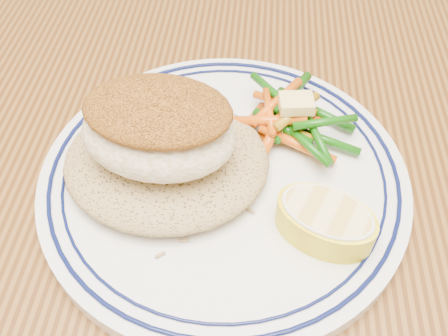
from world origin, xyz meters
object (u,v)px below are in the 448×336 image
Objects in this scene: plate at (224,177)px; lemon_wedge at (325,220)px; fish_fillet at (158,128)px; dining_table at (198,263)px; vegetable_pile at (288,120)px; rice_pilaf at (166,157)px.

lemon_wedge reaches higher than plate.
fish_fillet is (-0.04, -0.01, 0.05)m from plate.
vegetable_pile is at bearing 41.18° from dining_table.
fish_fillet reaches higher than dining_table.
dining_table is 10.19× the size of rice_pilaf.
vegetable_pile is (0.07, 0.06, 0.13)m from dining_table.
plate reaches higher than dining_table.
dining_table is 0.13m from rice_pilaf.
lemon_wedge is (0.11, -0.05, 0.00)m from rice_pilaf.
rice_pilaf is 0.10m from vegetable_pile.
lemon_wedge is (0.11, -0.04, -0.03)m from fish_fillet.
vegetable_pile is at bearing 104.29° from lemon_wedge.
plate is 0.05m from rice_pilaf.
fish_fillet reaches higher than vegetable_pile.
fish_fillet is (-0.02, 0.01, 0.16)m from dining_table.
plate is 1.82× the size of rice_pilaf.
fish_fillet reaches higher than lemon_wedge.
fish_fillet is 1.08× the size of vegetable_pile.
plate is 2.61× the size of vegetable_pile.
fish_fillet reaches higher than plate.
lemon_wedge reaches higher than dining_table.
rice_pilaf reaches higher than lemon_wedge.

